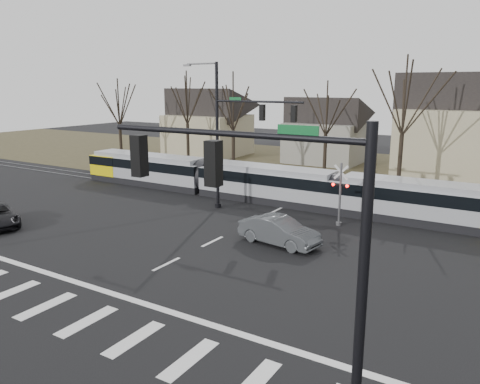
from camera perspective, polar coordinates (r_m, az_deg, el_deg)
The scene contains 15 objects.
ground at distance 22.32m, azimuth -12.30°, elevation -10.21°, with size 140.00×140.00×0.00m, color black.
grass_verge at distance 49.62m, azimuth 13.96°, elevation 2.47°, with size 140.00×28.00×0.01m, color #38331E.
crosswalk at distance 19.92m, azimuth -20.45°, elevation -13.68°, with size 27.00×2.60×0.01m.
stop_line at distance 21.18m, azimuth -15.72°, elevation -11.69°, with size 28.00×0.35×0.01m, color silver.
lane_dashes at distance 34.99m, azimuth 5.98°, elevation -1.48°, with size 0.18×30.00×0.01m.
rail_pair at distance 34.80m, azimuth 5.83°, elevation -1.51°, with size 90.00×1.52×0.06m.
tram at distance 35.50m, azimuth 3.20°, elevation 1.21°, with size 35.62×2.64×2.70m.
sedan at distance 26.05m, azimuth 4.79°, elevation -4.75°, with size 4.88×2.33×1.55m, color #44474A.
signal_pole_near_right at distance 10.30m, azimuth 4.70°, elevation -6.89°, with size 6.72×0.44×8.00m.
signal_pole_far at distance 32.11m, azimuth -0.42°, elevation 7.62°, with size 9.28×0.44×10.20m.
rail_crossing_signal at distance 29.82m, azimuth 12.09°, elevation -0.50°, with size 1.08×0.36×4.00m.
tree_row at distance 42.69m, azimuth 14.44°, elevation 7.59°, with size 59.20×7.20×10.00m.
house_a at distance 59.77m, azimuth -3.96°, elevation 8.84°, with size 9.72×8.64×8.60m.
house_b at distance 54.48m, azimuth 10.43°, elevation 7.75°, with size 8.64×7.56×7.65m.
house_c at distance 48.11m, azimuth 25.02°, elevation 7.63°, with size 10.80×8.64×10.10m.
Camera 1 is at (14.42, -14.68, 8.64)m, focal length 35.00 mm.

